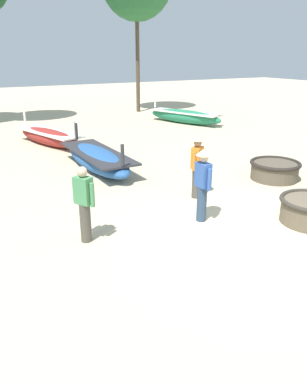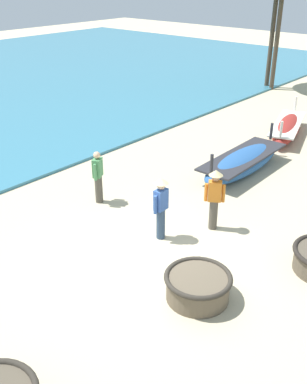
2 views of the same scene
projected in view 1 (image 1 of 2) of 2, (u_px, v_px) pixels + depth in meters
The scene contains 8 objects.
ground_plane at pixel (242, 230), 8.08m from camera, with size 80.00×80.00×0.00m, color #C6B793.
coracle_far_right at pixel (275, 170), 11.21m from camera, with size 1.49×1.49×0.55m.
long_boat_white_hull at pixel (97, 159), 12.18m from camera, with size 1.30×4.22×1.22m.
long_boat_ochre_hull at pixel (49, 137), 15.46m from camera, with size 2.10×4.14×1.17m.
long_boat_green_hull at pixel (185, 116), 20.23m from camera, with size 2.47×4.60×1.30m.
fisherman_standing_left at pixel (84, 203), 7.30m from camera, with size 0.36×0.47×1.57m.
fisherman_by_coracle at pixel (203, 181), 8.19m from camera, with size 0.36×0.53×1.67m.
fisherman_standing_right at pixel (197, 162), 9.55m from camera, with size 0.46×0.37×1.67m.
Camera 1 is at (-5.21, -5.44, 3.58)m, focal length 35.00 mm.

